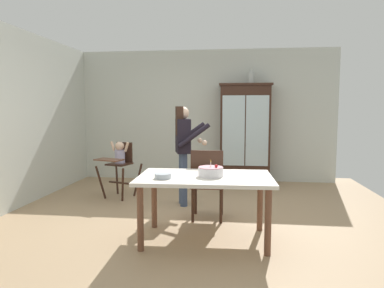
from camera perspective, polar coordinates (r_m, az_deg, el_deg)
The scene contains 11 objects.
ground_plane at distance 4.88m, azimuth -0.57°, elevation -12.02°, with size 6.24×6.24×0.00m, color tan.
wall_back at distance 7.26m, azimuth 2.13°, elevation 4.66°, with size 5.32×0.06×2.70m, color silver.
wall_left at distance 5.63m, azimuth -28.24°, elevation 3.66°, with size 0.06×5.32×2.70m, color silver.
china_cabinet at distance 6.99m, azimuth 8.68°, elevation 1.68°, with size 1.03×0.48×1.99m.
ceramic_vase at distance 7.01m, azimuth 9.68°, elevation 10.72°, with size 0.13×0.13×0.27m.
high_chair_with_toddler at distance 5.94m, azimuth -11.85°, elevation -2.44°, with size 0.72×0.80×0.95m.
adult_person at distance 5.33m, azimuth -1.41°, elevation 0.16°, with size 0.60×0.59×1.53m.
dining_table at distance 3.93m, azimuth 2.15°, elevation -6.61°, with size 1.53×0.97×0.74m.
birthday_cake at distance 3.88m, azimuth 3.09°, elevation -4.56°, with size 0.28×0.28×0.19m.
serving_bowl at distance 3.78m, azimuth -4.82°, elevation -5.26°, with size 0.18×0.18×0.06m, color #B2BCC6.
dining_chair_far_side at distance 4.62m, azimuth 2.53°, elevation -5.91°, with size 0.44×0.44×0.96m.
Camera 1 is at (0.61, -4.60, 1.49)m, focal length 32.44 mm.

